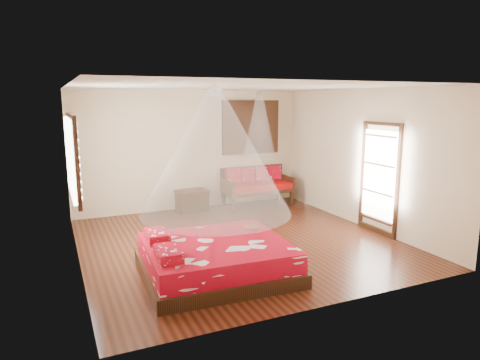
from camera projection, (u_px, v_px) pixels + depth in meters
name	position (u px, v px, depth m)	size (l,w,h in m)	color
room	(238.00, 167.00, 7.63)	(5.54, 5.54, 2.84)	black
bed	(215.00, 258.00, 6.36)	(2.24, 2.04, 0.64)	black
daybed	(256.00, 184.00, 10.55)	(1.69, 0.75, 0.94)	black
storage_chest	(192.00, 201.00, 10.01)	(0.75, 0.57, 0.49)	black
shutter_panel	(251.00, 127.00, 10.60)	(1.52, 0.06, 1.32)	black
window_left	(74.00, 157.00, 6.67)	(0.10, 1.74, 1.34)	black
glazed_door	(379.00, 179.00, 8.25)	(0.08, 1.02, 2.16)	black
wine_tray	(252.00, 225.00, 7.01)	(0.25, 0.25, 0.20)	brown
mosquito_net_main	(215.00, 152.00, 6.07)	(2.19, 2.19, 1.80)	silver
mosquito_net_daybed	(259.00, 124.00, 10.16)	(0.78, 0.78, 1.50)	silver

